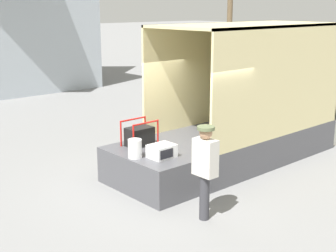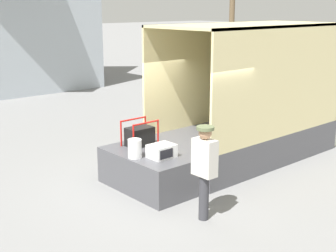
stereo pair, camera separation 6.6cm
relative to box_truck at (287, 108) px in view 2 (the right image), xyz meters
name	(u,v)px [view 2 (the right image)]	position (x,y,z in m)	size (l,w,h in m)	color
ground_plane	(174,180)	(-4.13, 0.00, -1.03)	(160.00, 160.00, 0.00)	gray
box_truck	(287,108)	(0.00, 0.00, 0.00)	(6.91, 2.19, 3.34)	silver
tailgate_deck	(151,170)	(-4.79, 0.00, -0.64)	(1.32, 2.08, 0.78)	#4C4C51
microwave	(162,151)	(-4.85, -0.42, -0.11)	(0.51, 0.42, 0.27)	white
portable_generator	(140,136)	(-4.65, 0.53, -0.03)	(0.71, 0.48, 0.57)	black
orange_bucket	(135,149)	(-5.27, -0.08, -0.05)	(0.28, 0.28, 0.38)	silver
worker_person	(205,163)	(-5.05, -1.82, 0.04)	(0.31, 0.44, 1.74)	#38383D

